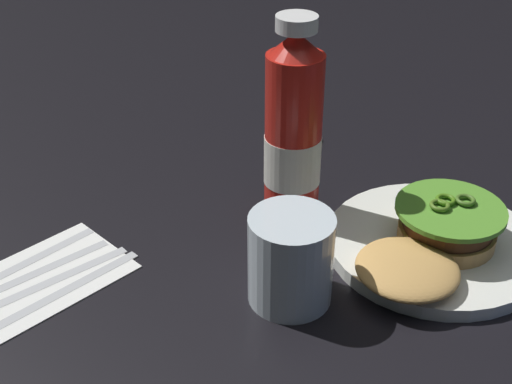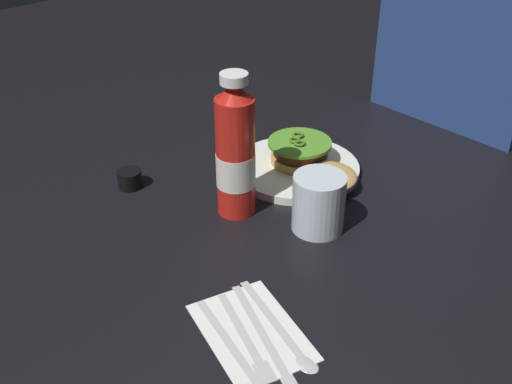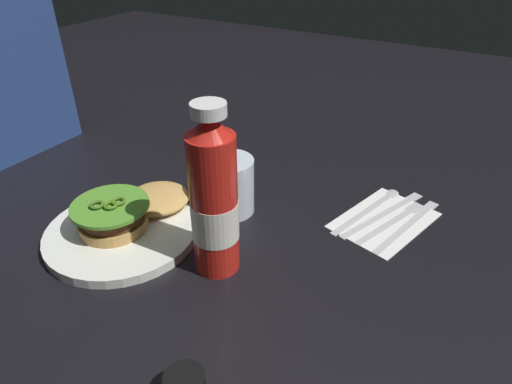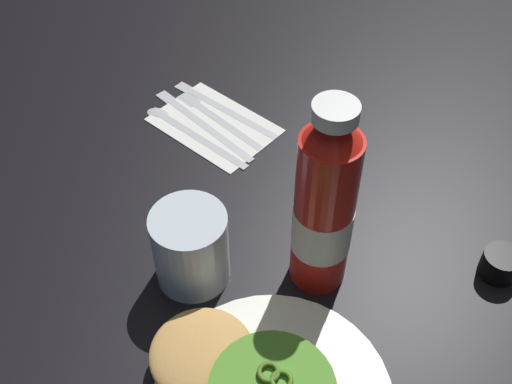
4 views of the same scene
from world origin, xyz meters
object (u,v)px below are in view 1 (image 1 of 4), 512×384
at_px(burger_sandwich, 434,239).
at_px(fork_utensil, 21,277).
at_px(dinner_plate, 433,244).
at_px(water_glass, 291,259).
at_px(napkin, 43,278).
at_px(condiment_cup, 294,128).
at_px(steak_knife, 5,271).
at_px(spoon_utensil, 35,304).
at_px(ketchup_bottle, 292,138).
at_px(butter_knife, 25,291).

bearing_deg(burger_sandwich, fork_utensil, -57.51).
height_order(dinner_plate, water_glass, water_glass).
bearing_deg(napkin, burger_sandwich, 122.23).
bearing_deg(condiment_cup, napkin, -12.08).
relative_size(burger_sandwich, water_glass, 2.05).
relative_size(steak_knife, spoon_utensil, 1.02).
relative_size(ketchup_bottle, butter_knife, 1.25).
bearing_deg(water_glass, ketchup_bottle, -153.27).
distance_m(ketchup_bottle, napkin, 0.32).
xyz_separation_m(burger_sandwich, steak_knife, (0.25, -0.41, -0.03)).
bearing_deg(fork_utensil, butter_knife, 54.37).
distance_m(napkin, steak_knife, 0.04).
xyz_separation_m(napkin, fork_utensil, (0.01, -0.02, 0.00)).
distance_m(napkin, butter_knife, 0.03).
distance_m(burger_sandwich, steak_knife, 0.48).
relative_size(burger_sandwich, napkin, 1.15).
relative_size(water_glass, steak_knife, 0.50).
relative_size(water_glass, butter_knife, 0.49).
height_order(water_glass, butter_knife, water_glass).
bearing_deg(burger_sandwich, dinner_plate, -169.60).
bearing_deg(napkin, butter_knife, 4.00).
height_order(ketchup_bottle, water_glass, ketchup_bottle).
xyz_separation_m(ketchup_bottle, napkin, (0.24, -0.19, -0.11)).
distance_m(ketchup_bottle, condiment_cup, 0.24).
bearing_deg(ketchup_bottle, water_glass, 26.73).
relative_size(burger_sandwich, condiment_cup, 4.49).
distance_m(butter_knife, spoon_utensil, 0.03).
distance_m(burger_sandwich, spoon_utensil, 0.44).
bearing_deg(condiment_cup, steak_knife, -16.66).
bearing_deg(spoon_utensil, water_glass, 122.79).
bearing_deg(butter_knife, steak_knife, -106.78).
relative_size(burger_sandwich, fork_utensil, 1.19).
bearing_deg(spoon_utensil, condiment_cup, 172.06).
bearing_deg(spoon_utensil, steak_knife, -109.21).
distance_m(ketchup_bottle, fork_utensil, 0.34).
bearing_deg(steak_knife, butter_knife, 73.22).
xyz_separation_m(ketchup_bottle, spoon_utensil, (0.28, -0.16, -0.11)).
height_order(burger_sandwich, napkin, burger_sandwich).
relative_size(napkin, fork_utensil, 1.04).
height_order(condiment_cup, steak_knife, condiment_cup).
bearing_deg(steak_knife, fork_utensil, 92.93).
xyz_separation_m(condiment_cup, napkin, (0.44, -0.09, -0.02)).
bearing_deg(butter_knife, water_glass, 118.20).
relative_size(ketchup_bottle, steak_knife, 1.29).
height_order(burger_sandwich, condiment_cup, burger_sandwich).
bearing_deg(ketchup_bottle, butter_knife, -34.91).
height_order(water_glass, steak_knife, water_glass).
distance_m(dinner_plate, steak_knife, 0.49).
bearing_deg(ketchup_bottle, condiment_cup, -155.29).
distance_m(water_glass, napkin, 0.28).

